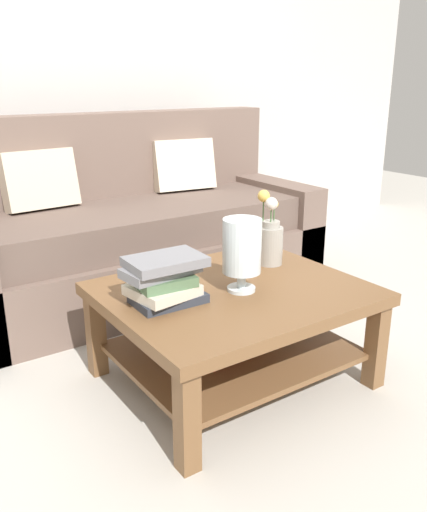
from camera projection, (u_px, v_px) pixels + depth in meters
ground_plane at (213, 346)px, 2.66m from camera, size 10.00×10.00×0.00m
back_wall at (71, 63)px, 3.53m from camera, size 6.40×0.12×2.70m
couch at (134, 234)px, 3.25m from camera, size 2.20×0.90×1.06m
coffee_table at (233, 314)px, 2.27m from camera, size 1.05×0.87×0.43m
book_stack_main at (164, 280)px, 2.06m from camera, size 0.31×0.25×0.19m
glass_hurricane_vase at (242, 248)px, 2.16m from camera, size 0.16×0.16×0.30m
flower_pitcher at (270, 238)px, 2.49m from camera, size 0.12×0.12×0.35m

